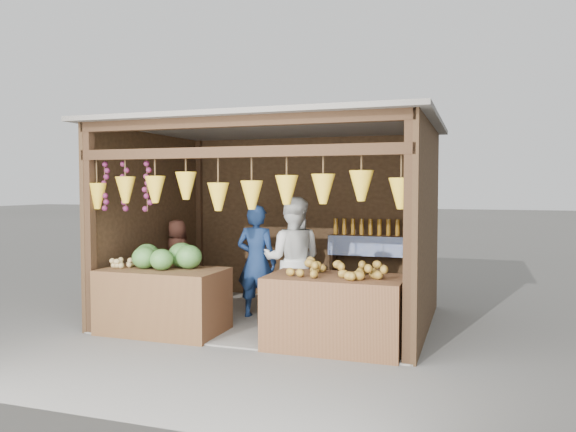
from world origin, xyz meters
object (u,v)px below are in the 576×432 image
Objects in this scene: man_standing at (257,262)px; woman_standing at (293,260)px; vendor_seated at (177,254)px; counter_right at (335,312)px; counter_left at (163,301)px.

woman_standing is at bearing 177.91° from man_standing.
counter_right is at bearing 179.90° from vendor_seated.
vendor_seated is (-0.58, 1.35, 0.41)m from counter_left.
counter_right is at bearing 143.34° from man_standing.
woman_standing is at bearing 129.52° from counter_right.
man_standing is at bearing -12.42° from woman_standing.
vendor_seated reaches higher than counter_right.
man_standing is 1.51× the size of vendor_seated.
counter_right is 1.38m from woman_standing.
counter_left is 1.40m from man_standing.
woman_standing is 1.96m from vendor_seated.
vendor_seated is at bearing -11.10° from man_standing.
counter_right is 0.91× the size of woman_standing.
man_standing is 0.53m from woman_standing.
counter_left is 0.96× the size of man_standing.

